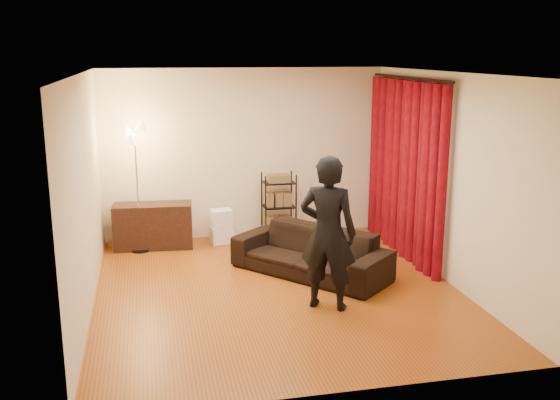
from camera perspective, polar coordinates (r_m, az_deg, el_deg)
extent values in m
plane|color=#9A4819|center=(7.99, -0.25, -8.23)|extent=(5.00, 5.00, 0.00)
plane|color=white|center=(7.42, -0.27, 11.52)|extent=(5.00, 5.00, 0.00)
plane|color=beige|center=(10.01, -3.22, 4.25)|extent=(5.00, 0.00, 5.00)
plane|color=beige|center=(5.25, 5.37, -4.39)|extent=(5.00, 0.00, 5.00)
plane|color=beige|center=(7.47, -17.40, 0.45)|extent=(0.00, 5.00, 5.00)
plane|color=beige|center=(8.34, 15.06, 1.92)|extent=(0.00, 5.00, 5.00)
cylinder|color=black|center=(9.16, 11.74, 10.87)|extent=(0.04, 2.65, 0.04)
imported|color=black|center=(8.43, 2.82, -4.79)|extent=(2.04, 2.17, 0.63)
imported|color=black|center=(7.21, 4.39, -3.02)|extent=(0.80, 0.71, 1.82)
cube|color=#311B13|center=(9.74, -11.51, -2.33)|extent=(1.21, 0.53, 0.69)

